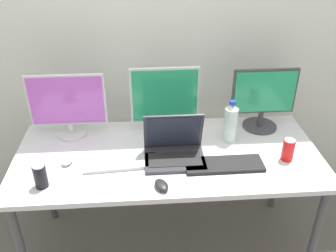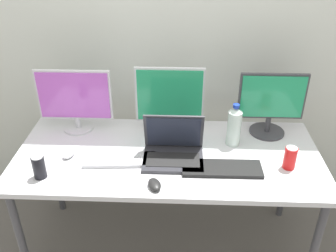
{
  "view_description": "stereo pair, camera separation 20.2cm",
  "coord_description": "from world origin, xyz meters",
  "px_view_note": "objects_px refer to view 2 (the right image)",
  "views": [
    {
      "loc": [
        -0.13,
        -1.74,
        1.95
      ],
      "look_at": [
        0.0,
        0.0,
        0.92
      ],
      "focal_mm": 40.0,
      "sensor_mm": 36.0,
      "label": 1
    },
    {
      "loc": [
        0.07,
        -1.74,
        1.95
      ],
      "look_at": [
        0.0,
        0.0,
        0.92
      ],
      "focal_mm": 40.0,
      "sensor_mm": 36.0,
      "label": 2
    }
  ],
  "objects_px": {
    "monitor_right": "(271,103)",
    "keyboard_aux": "(119,160)",
    "monitor_center": "(169,100)",
    "mouse_by_laptop": "(69,153)",
    "soda_can_near_keyboard": "(39,167)",
    "keyboard_main": "(222,168)",
    "work_desk": "(168,162)",
    "soda_can_by_laptop": "(290,158)",
    "mouse_by_keyboard": "(154,185)",
    "water_bottle": "(234,126)",
    "laptop_silver": "(173,149)",
    "monitor_left": "(75,99)"
  },
  "relations": [
    {
      "from": "keyboard_main",
      "to": "mouse_by_laptop",
      "type": "relative_size",
      "value": 4.17
    },
    {
      "from": "mouse_by_laptop",
      "to": "monitor_right",
      "type": "bearing_deg",
      "value": 25.77
    },
    {
      "from": "work_desk",
      "to": "soda_can_by_laptop",
      "type": "relative_size",
      "value": 13.65
    },
    {
      "from": "work_desk",
      "to": "soda_can_near_keyboard",
      "type": "distance_m",
      "value": 0.7
    },
    {
      "from": "laptop_silver",
      "to": "monitor_left",
      "type": "bearing_deg",
      "value": 154.53
    },
    {
      "from": "keyboard_aux",
      "to": "mouse_by_keyboard",
      "type": "height_order",
      "value": "mouse_by_keyboard"
    },
    {
      "from": "monitor_right",
      "to": "mouse_by_keyboard",
      "type": "relative_size",
      "value": 3.92
    },
    {
      "from": "soda_can_by_laptop",
      "to": "water_bottle",
      "type": "bearing_deg",
      "value": 141.35
    },
    {
      "from": "monitor_right",
      "to": "keyboard_aux",
      "type": "height_order",
      "value": "monitor_right"
    },
    {
      "from": "keyboard_main",
      "to": "soda_can_near_keyboard",
      "type": "xyz_separation_m",
      "value": [
        -0.94,
        -0.1,
        0.05
      ]
    },
    {
      "from": "monitor_right",
      "to": "keyboard_main",
      "type": "distance_m",
      "value": 0.54
    },
    {
      "from": "keyboard_main",
      "to": "water_bottle",
      "type": "relative_size",
      "value": 1.61
    },
    {
      "from": "laptop_silver",
      "to": "water_bottle",
      "type": "relative_size",
      "value": 1.25
    },
    {
      "from": "laptop_silver",
      "to": "monitor_center",
      "type": "bearing_deg",
      "value": 96.95
    },
    {
      "from": "monitor_right",
      "to": "mouse_by_laptop",
      "type": "relative_size",
      "value": 3.88
    },
    {
      "from": "mouse_by_laptop",
      "to": "soda_can_by_laptop",
      "type": "bearing_deg",
      "value": 8.55
    },
    {
      "from": "mouse_by_laptop",
      "to": "soda_can_near_keyboard",
      "type": "bearing_deg",
      "value": -105.63
    },
    {
      "from": "monitor_center",
      "to": "soda_can_near_keyboard",
      "type": "xyz_separation_m",
      "value": [
        -0.64,
        -0.49,
        -0.15
      ]
    },
    {
      "from": "water_bottle",
      "to": "laptop_silver",
      "type": "bearing_deg",
      "value": -155.94
    },
    {
      "from": "monitor_left",
      "to": "mouse_by_laptop",
      "type": "xyz_separation_m",
      "value": [
        0.02,
        -0.3,
        -0.19
      ]
    },
    {
      "from": "keyboard_aux",
      "to": "soda_can_near_keyboard",
      "type": "xyz_separation_m",
      "value": [
        -0.39,
        -0.15,
        0.05
      ]
    },
    {
      "from": "monitor_left",
      "to": "laptop_silver",
      "type": "bearing_deg",
      "value": -25.47
    },
    {
      "from": "monitor_right",
      "to": "mouse_by_laptop",
      "type": "xyz_separation_m",
      "value": [
        -1.15,
        -0.3,
        -0.19
      ]
    },
    {
      "from": "monitor_center",
      "to": "keyboard_main",
      "type": "relative_size",
      "value": 0.99
    },
    {
      "from": "monitor_center",
      "to": "monitor_right",
      "type": "height_order",
      "value": "monitor_center"
    },
    {
      "from": "monitor_left",
      "to": "mouse_by_keyboard",
      "type": "height_order",
      "value": "monitor_left"
    },
    {
      "from": "monitor_left",
      "to": "mouse_by_keyboard",
      "type": "distance_m",
      "value": 0.78
    },
    {
      "from": "laptop_silver",
      "to": "soda_can_near_keyboard",
      "type": "height_order",
      "value": "laptop_silver"
    },
    {
      "from": "keyboard_main",
      "to": "mouse_by_keyboard",
      "type": "relative_size",
      "value": 4.22
    },
    {
      "from": "monitor_right",
      "to": "laptop_silver",
      "type": "relative_size",
      "value": 1.19
    },
    {
      "from": "work_desk",
      "to": "mouse_by_laptop",
      "type": "height_order",
      "value": "mouse_by_laptop"
    },
    {
      "from": "monitor_left",
      "to": "laptop_silver",
      "type": "height_order",
      "value": "monitor_left"
    },
    {
      "from": "laptop_silver",
      "to": "soda_can_by_laptop",
      "type": "relative_size",
      "value": 2.6
    },
    {
      "from": "keyboard_aux",
      "to": "monitor_left",
      "type": "bearing_deg",
      "value": 128.56
    },
    {
      "from": "water_bottle",
      "to": "monitor_center",
      "type": "bearing_deg",
      "value": 160.44
    },
    {
      "from": "monitor_right",
      "to": "keyboard_main",
      "type": "bearing_deg",
      "value": -128.1
    },
    {
      "from": "laptop_silver",
      "to": "soda_can_near_keyboard",
      "type": "xyz_separation_m",
      "value": [
        -0.68,
        -0.2,
        0.0
      ]
    },
    {
      "from": "monitor_center",
      "to": "mouse_by_keyboard",
      "type": "xyz_separation_m",
      "value": [
        -0.05,
        -0.55,
        -0.2
      ]
    },
    {
      "from": "laptop_silver",
      "to": "mouse_by_laptop",
      "type": "height_order",
      "value": "laptop_silver"
    },
    {
      "from": "monitor_right",
      "to": "laptop_silver",
      "type": "xyz_separation_m",
      "value": [
        -0.57,
        -0.29,
        -0.15
      ]
    },
    {
      "from": "work_desk",
      "to": "water_bottle",
      "type": "relative_size",
      "value": 6.59
    },
    {
      "from": "monitor_left",
      "to": "soda_can_near_keyboard",
      "type": "bearing_deg",
      "value": -98.96
    },
    {
      "from": "monitor_right",
      "to": "work_desk",
      "type": "bearing_deg",
      "value": -157.39
    },
    {
      "from": "soda_can_near_keyboard",
      "to": "monitor_right",
      "type": "bearing_deg",
      "value": 21.34
    },
    {
      "from": "keyboard_main",
      "to": "work_desk",
      "type": "bearing_deg",
      "value": 153.57
    },
    {
      "from": "keyboard_aux",
      "to": "soda_can_near_keyboard",
      "type": "bearing_deg",
      "value": -162.82
    },
    {
      "from": "laptop_silver",
      "to": "keyboard_aux",
      "type": "xyz_separation_m",
      "value": [
        -0.29,
        -0.05,
        -0.05
      ]
    },
    {
      "from": "keyboard_aux",
      "to": "mouse_by_keyboard",
      "type": "relative_size",
      "value": 3.92
    },
    {
      "from": "keyboard_main",
      "to": "soda_can_by_laptop",
      "type": "relative_size",
      "value": 3.34
    },
    {
      "from": "laptop_silver",
      "to": "mouse_by_laptop",
      "type": "xyz_separation_m",
      "value": [
        -0.58,
        -0.01,
        -0.04
      ]
    }
  ]
}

